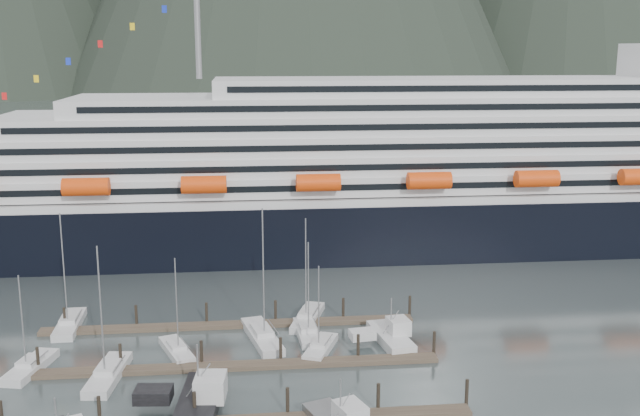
{
  "coord_description": "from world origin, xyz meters",
  "views": [
    {
      "loc": [
        -2.82,
        -76.43,
        35.33
      ],
      "look_at": [
        7.41,
        22.0,
        14.23
      ],
      "focal_mm": 42.0,
      "sensor_mm": 36.0,
      "label": 1
    }
  ],
  "objects_px": {
    "sailboat_d": "(262,337)",
    "trawler_e": "(390,336)",
    "sailboat_a": "(31,368)",
    "sailboat_h": "(321,348)",
    "sailboat_f": "(308,333)",
    "sailboat_b": "(108,375)",
    "sailboat_e": "(70,324)",
    "sailboat_g": "(308,318)",
    "sailboat_c": "(177,351)",
    "cruise_ship": "(425,180)",
    "trawler_b": "(198,401)"
  },
  "relations": [
    {
      "from": "sailboat_d",
      "to": "sailboat_g",
      "type": "bearing_deg",
      "value": -58.04
    },
    {
      "from": "sailboat_c",
      "to": "sailboat_h",
      "type": "relative_size",
      "value": 1.1
    },
    {
      "from": "cruise_ship",
      "to": "sailboat_h",
      "type": "xyz_separation_m",
      "value": [
        -24.14,
        -48.17,
        -11.64
      ]
    },
    {
      "from": "sailboat_a",
      "to": "trawler_e",
      "type": "relative_size",
      "value": 1.19
    },
    {
      "from": "sailboat_d",
      "to": "trawler_e",
      "type": "relative_size",
      "value": 1.75
    },
    {
      "from": "sailboat_h",
      "to": "trawler_e",
      "type": "xyz_separation_m",
      "value": [
        8.74,
        1.84,
        0.43
      ]
    },
    {
      "from": "sailboat_a",
      "to": "sailboat_c",
      "type": "distance_m",
      "value": 16.21
    },
    {
      "from": "sailboat_g",
      "to": "cruise_ship",
      "type": "bearing_deg",
      "value": -15.76
    },
    {
      "from": "sailboat_d",
      "to": "trawler_b",
      "type": "height_order",
      "value": "sailboat_d"
    },
    {
      "from": "sailboat_g",
      "to": "sailboat_e",
      "type": "bearing_deg",
      "value": 105.95
    },
    {
      "from": "sailboat_h",
      "to": "trawler_e",
      "type": "bearing_deg",
      "value": -56.63
    },
    {
      "from": "sailboat_e",
      "to": "sailboat_a",
      "type": "bearing_deg",
      "value": 172.32
    },
    {
      "from": "sailboat_c",
      "to": "trawler_b",
      "type": "xyz_separation_m",
      "value": [
        3.26,
        -14.52,
        0.56
      ]
    },
    {
      "from": "sailboat_e",
      "to": "sailboat_f",
      "type": "bearing_deg",
      "value": -103.1
    },
    {
      "from": "trawler_b",
      "to": "trawler_e",
      "type": "distance_m",
      "value": 27.23
    },
    {
      "from": "sailboat_b",
      "to": "sailboat_d",
      "type": "relative_size",
      "value": 0.9
    },
    {
      "from": "sailboat_a",
      "to": "sailboat_h",
      "type": "xyz_separation_m",
      "value": [
        32.89,
        2.2,
        -0.01
      ]
    },
    {
      "from": "cruise_ship",
      "to": "sailboat_c",
      "type": "xyz_separation_m",
      "value": [
        -41.14,
        -47.17,
        -11.64
      ]
    },
    {
      "from": "sailboat_d",
      "to": "sailboat_g",
      "type": "distance_m",
      "value": 8.67
    },
    {
      "from": "sailboat_h",
      "to": "trawler_b",
      "type": "height_order",
      "value": "sailboat_h"
    },
    {
      "from": "sailboat_a",
      "to": "sailboat_f",
      "type": "relative_size",
      "value": 0.92
    },
    {
      "from": "cruise_ship",
      "to": "sailboat_h",
      "type": "bearing_deg",
      "value": -116.62
    },
    {
      "from": "sailboat_b",
      "to": "sailboat_e",
      "type": "xyz_separation_m",
      "value": [
        -7.59,
        16.17,
        -0.0
      ]
    },
    {
      "from": "sailboat_h",
      "to": "sailboat_b",
      "type": "bearing_deg",
      "value": 123.63
    },
    {
      "from": "sailboat_b",
      "to": "sailboat_e",
      "type": "distance_m",
      "value": 17.86
    },
    {
      "from": "sailboat_c",
      "to": "sailboat_e",
      "type": "relative_size",
      "value": 0.78
    },
    {
      "from": "sailboat_c",
      "to": "sailboat_d",
      "type": "relative_size",
      "value": 0.71
    },
    {
      "from": "sailboat_d",
      "to": "sailboat_e",
      "type": "distance_m",
      "value": 25.59
    },
    {
      "from": "sailboat_c",
      "to": "trawler_e",
      "type": "relative_size",
      "value": 1.23
    },
    {
      "from": "sailboat_b",
      "to": "sailboat_e",
      "type": "height_order",
      "value": "sailboat_e"
    },
    {
      "from": "trawler_e",
      "to": "cruise_ship",
      "type": "bearing_deg",
      "value": -27.21
    },
    {
      "from": "sailboat_h",
      "to": "cruise_ship",
      "type": "bearing_deg",
      "value": -5.16
    },
    {
      "from": "sailboat_g",
      "to": "sailboat_d",
      "type": "bearing_deg",
      "value": 151.8
    },
    {
      "from": "sailboat_b",
      "to": "sailboat_c",
      "type": "height_order",
      "value": "sailboat_b"
    },
    {
      "from": "sailboat_h",
      "to": "trawler_b",
      "type": "relative_size",
      "value": 0.92
    },
    {
      "from": "cruise_ship",
      "to": "sailboat_a",
      "type": "distance_m",
      "value": 76.97
    },
    {
      "from": "trawler_e",
      "to": "sailboat_d",
      "type": "bearing_deg",
      "value": 72.68
    },
    {
      "from": "sailboat_a",
      "to": "sailboat_f",
      "type": "xyz_separation_m",
      "value": [
        31.75,
        7.05,
        0.01
      ]
    },
    {
      "from": "sailboat_a",
      "to": "sailboat_b",
      "type": "bearing_deg",
      "value": -94.75
    },
    {
      "from": "cruise_ship",
      "to": "sailboat_f",
      "type": "distance_m",
      "value": 51.47
    },
    {
      "from": "cruise_ship",
      "to": "sailboat_b",
      "type": "xyz_separation_m",
      "value": [
        -48.04,
        -53.32,
        -11.6
      ]
    },
    {
      "from": "sailboat_d",
      "to": "trawler_e",
      "type": "bearing_deg",
      "value": -110.93
    },
    {
      "from": "sailboat_c",
      "to": "sailboat_f",
      "type": "distance_m",
      "value": 16.33
    },
    {
      "from": "sailboat_a",
      "to": "sailboat_g",
      "type": "xyz_separation_m",
      "value": [
        32.25,
        12.43,
        0.01
      ]
    },
    {
      "from": "sailboat_f",
      "to": "trawler_e",
      "type": "relative_size",
      "value": 1.29
    },
    {
      "from": "cruise_ship",
      "to": "trawler_e",
      "type": "bearing_deg",
      "value": -108.38
    },
    {
      "from": "cruise_ship",
      "to": "sailboat_b",
      "type": "bearing_deg",
      "value": -132.02
    },
    {
      "from": "sailboat_g",
      "to": "sailboat_h",
      "type": "relative_size",
      "value": 1.31
    },
    {
      "from": "sailboat_c",
      "to": "trawler_e",
      "type": "xyz_separation_m",
      "value": [
        25.74,
        0.85,
        0.43
      ]
    },
    {
      "from": "trawler_b",
      "to": "sailboat_d",
      "type": "bearing_deg",
      "value": -16.09
    }
  ]
}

